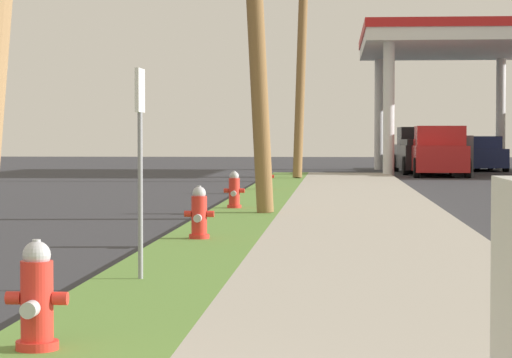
{
  "coord_description": "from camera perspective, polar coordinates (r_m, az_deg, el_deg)",
  "views": [
    {
      "loc": [
        2.47,
        -3.93,
        1.56
      ],
      "look_at": [
        1.18,
        13.76,
        0.87
      ],
      "focal_mm": 76.92,
      "sensor_mm": 36.0,
      "label": 1
    }
  ],
  "objects": [
    {
      "name": "fire_hydrant_fourth",
      "position": [
        29.93,
        0.54,
        0.09
      ],
      "size": [
        0.42,
        0.37,
        0.74
      ],
      "color": "red",
      "rests_on": "grass_verge"
    },
    {
      "name": "car_navy_by_far_pump",
      "position": [
        51.17,
        11.54,
        1.24
      ],
      "size": [
        2.15,
        4.59,
        1.57
      ],
      "color": "navy",
      "rests_on": "ground"
    },
    {
      "name": "fire_hydrant_third",
      "position": [
        22.06,
        -1.14,
        -0.67
      ],
      "size": [
        0.42,
        0.37,
        0.74
      ],
      "color": "red",
      "rests_on": "grass_verge"
    },
    {
      "name": "fire_hydrant_second",
      "position": [
        15.45,
        -2.98,
        -1.91
      ],
      "size": [
        0.42,
        0.38,
        0.74
      ],
      "color": "red",
      "rests_on": "grass_verge"
    },
    {
      "name": "utility_pole_background",
      "position": [
        38.49,
        2.38,
        6.7
      ],
      "size": [
        0.69,
        1.79,
        8.73
      ],
      "color": "olive",
      "rests_on": "grass_verge"
    },
    {
      "name": "car_teal_by_near_pump",
      "position": [
        54.56,
        10.25,
        1.3
      ],
      "size": [
        2.15,
        4.59,
        1.57
      ],
      "color": "#197075",
      "rests_on": "ground"
    },
    {
      "name": "street_sign_post",
      "position": [
        11.08,
        -6.05,
        2.61
      ],
      "size": [
        0.05,
        0.36,
        2.12
      ],
      "color": "gray",
      "rests_on": "grass_verge"
    },
    {
      "name": "fire_hydrant_nearest",
      "position": [
        7.56,
        -11.33,
        -6.27
      ],
      "size": [
        0.42,
        0.38,
        0.74
      ],
      "color": "red",
      "rests_on": "grass_verge"
    },
    {
      "name": "truck_red_at_forecourt",
      "position": [
        43.87,
        9.43,
        1.35
      ],
      "size": [
        2.19,
        5.43,
        1.97
      ],
      "color": "red",
      "rests_on": "ground"
    },
    {
      "name": "truck_black_on_apron",
      "position": [
        47.05,
        8.67,
        1.41
      ],
      "size": [
        2.3,
        5.47,
        1.97
      ],
      "color": "black",
      "rests_on": "ground"
    }
  ]
}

